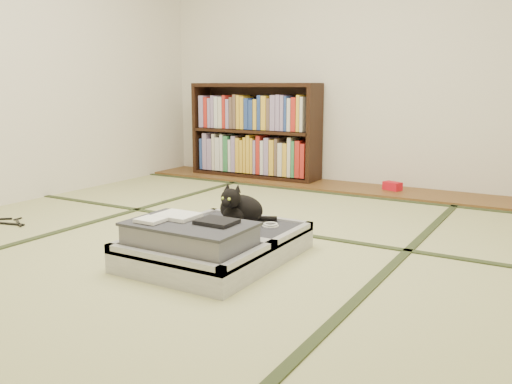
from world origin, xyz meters
The scene contains 9 objects.
floor centered at (0.00, 0.00, 0.00)m, with size 4.50×4.50×0.00m, color #C6C484.
wood_strip centered at (0.00, 2.00, 0.01)m, with size 4.00×0.50×0.02m, color brown.
red_item centered at (0.43, 2.03, 0.06)m, with size 0.15×0.09×0.07m, color red.
tatami_borders centered at (0.00, 0.49, 0.00)m, with size 4.00×4.50×0.01m.
bookcase centered at (-0.97, 2.07, 0.45)m, with size 1.31×0.30×0.92m.
suitcase centered at (0.16, -0.29, 0.10)m, with size 0.69×0.92×0.27m.
cat centered at (0.14, 0.00, 0.22)m, with size 0.31×0.31×0.25m.
cable_coil centered at (0.32, 0.04, 0.14)m, with size 0.10×0.10×0.02m.
hanger centered at (-1.50, -0.34, 0.01)m, with size 0.38×0.22×0.01m.
Camera 1 is at (1.73, -2.51, 0.90)m, focal length 38.00 mm.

